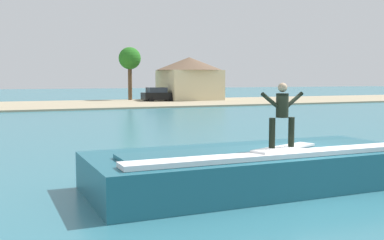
{
  "coord_description": "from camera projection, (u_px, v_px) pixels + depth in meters",
  "views": [
    {
      "loc": [
        -7.3,
        -9.84,
        2.93
      ],
      "look_at": [
        -0.76,
        5.29,
        1.47
      ],
      "focal_mm": 43.71,
      "sensor_mm": 36.0,
      "label": 1
    }
  ],
  "objects": [
    {
      "name": "ground_plane",
      "position": [
        300.0,
        192.0,
        12.14
      ],
      "size": [
        260.0,
        260.0,
        0.0
      ],
      "primitive_type": "plane",
      "color": "teal"
    },
    {
      "name": "wave_crest",
      "position": [
        255.0,
        168.0,
        12.67
      ],
      "size": [
        8.98,
        3.59,
        1.11
      ],
      "color": "#1F5F70",
      "rests_on": "ground_plane"
    },
    {
      "name": "surfboard",
      "position": [
        284.0,
        148.0,
        12.14
      ],
      "size": [
        2.24,
        1.22,
        0.06
      ],
      "color": "white",
      "rests_on": "wave_crest"
    },
    {
      "name": "surfer",
      "position": [
        282.0,
        111.0,
        11.95
      ],
      "size": [
        1.27,
        0.32,
        1.66
      ],
      "color": "black",
      "rests_on": "surfboard"
    },
    {
      "name": "shoreline_bank",
      "position": [
        64.0,
        105.0,
        50.77
      ],
      "size": [
        120.0,
        16.79,
        0.18
      ],
      "color": "tan",
      "rests_on": "ground_plane"
    },
    {
      "name": "car_far_shore",
      "position": [
        158.0,
        95.0,
        57.72
      ],
      "size": [
        4.15,
        2.25,
        1.86
      ],
      "color": "black",
      "rests_on": "ground_plane"
    },
    {
      "name": "house_gabled_white",
      "position": [
        189.0,
        77.0,
        61.2
      ],
      "size": [
        8.85,
        8.85,
        5.73
      ],
      "color": "beige",
      "rests_on": "ground_plane"
    },
    {
      "name": "tree_tall_bare",
      "position": [
        130.0,
        59.0,
        60.38
      ],
      "size": [
        2.86,
        2.86,
        6.99
      ],
      "color": "brown",
      "rests_on": "ground_plane"
    }
  ]
}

